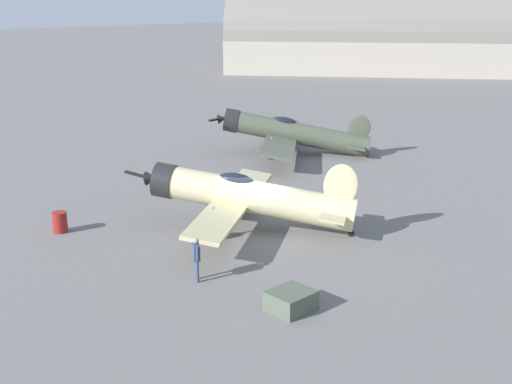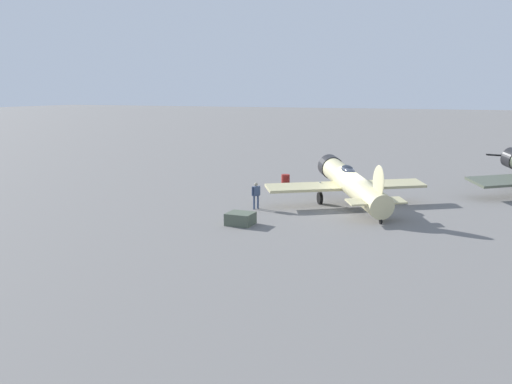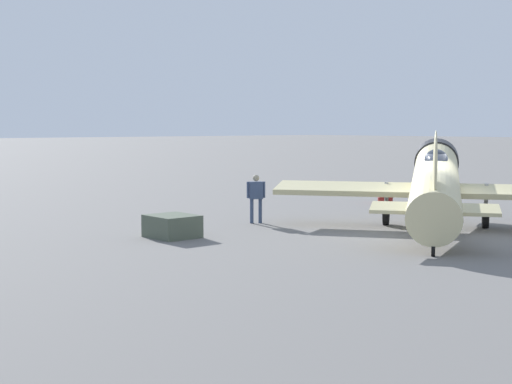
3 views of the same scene
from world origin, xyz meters
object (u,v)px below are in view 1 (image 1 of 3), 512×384
at_px(airplane_foreground, 246,196).
at_px(airplane_mid_apron, 291,133).
at_px(ground_crew_mechanic, 196,255).
at_px(equipment_crate, 291,301).
at_px(fuel_drum, 60,222).

relative_size(airplane_foreground, airplane_mid_apron, 0.89).
xyz_separation_m(ground_crew_mechanic, equipment_crate, (-0.80, 4.12, -0.69)).
bearing_deg(fuel_drum, equipment_crate, 98.62).
xyz_separation_m(airplane_foreground, fuel_drum, (6.41, -5.47, -1.11)).
relative_size(airplane_mid_apron, ground_crew_mechanic, 6.44).
xyz_separation_m(airplane_mid_apron, fuel_drum, (18.98, 3.71, -0.99)).
relative_size(airplane_foreground, equipment_crate, 6.79).
bearing_deg(equipment_crate, airplane_mid_apron, -136.18).
xyz_separation_m(airplane_mid_apron, equipment_crate, (17.06, 16.38, -1.12)).
relative_size(airplane_mid_apron, equipment_crate, 7.59).
bearing_deg(ground_crew_mechanic, equipment_crate, -48.55).
xyz_separation_m(airplane_foreground, equipment_crate, (4.49, 7.19, -1.24)).
bearing_deg(fuel_drum, airplane_mid_apron, -168.93).
distance_m(airplane_foreground, equipment_crate, 8.57).
distance_m(ground_crew_mechanic, fuel_drum, 8.63).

